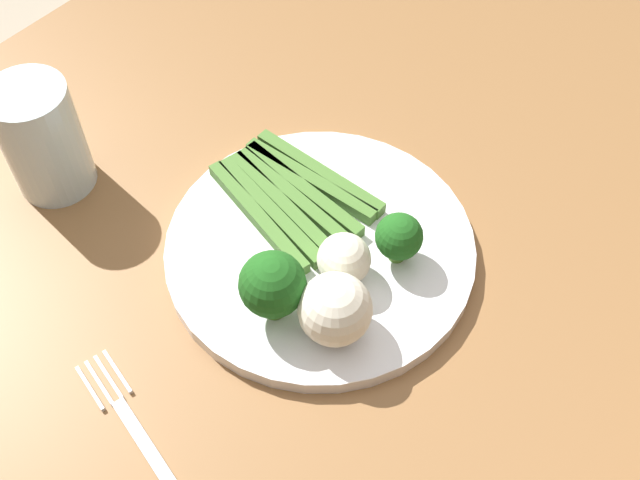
% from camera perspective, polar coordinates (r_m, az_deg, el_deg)
% --- Properties ---
extents(ground_plane, '(6.00, 6.00, 0.02)m').
position_cam_1_polar(ground_plane, '(1.40, 1.04, -17.28)').
color(ground_plane, '#B7A88E').
extents(dining_table, '(1.20, 0.86, 0.76)m').
position_cam_1_polar(dining_table, '(0.82, 1.72, -1.99)').
color(dining_table, olive).
rests_on(dining_table, ground_plane).
extents(plate, '(0.27, 0.27, 0.01)m').
position_cam_1_polar(plate, '(0.68, 0.00, -0.63)').
color(plate, white).
rests_on(plate, dining_table).
extents(asparagus_bundle, '(0.11, 0.15, 0.01)m').
position_cam_1_polar(asparagus_bundle, '(0.70, -2.17, 3.29)').
color(asparagus_bundle, '#47752D').
rests_on(asparagus_bundle, plate).
extents(broccoli_left, '(0.05, 0.05, 0.07)m').
position_cam_1_polar(broccoli_left, '(0.60, -3.52, -3.34)').
color(broccoli_left, '#4C7F2B').
rests_on(broccoli_left, plate).
extents(broccoli_near_center, '(0.04, 0.04, 0.05)m').
position_cam_1_polar(broccoli_near_center, '(0.64, 5.84, 0.22)').
color(broccoli_near_center, '#4C7F2B').
rests_on(broccoli_near_center, plate).
extents(cauliflower_near_fork, '(0.04, 0.04, 0.04)m').
position_cam_1_polar(cauliflower_near_fork, '(0.63, 1.78, -1.44)').
color(cauliflower_near_fork, silver).
rests_on(cauliflower_near_fork, plate).
extents(cauliflower_front, '(0.06, 0.06, 0.06)m').
position_cam_1_polar(cauliflower_front, '(0.60, 1.11, -5.13)').
color(cauliflower_front, white).
rests_on(cauliflower_front, plate).
extents(fork, '(0.06, 0.16, 0.00)m').
position_cam_1_polar(fork, '(0.61, -13.19, -13.85)').
color(fork, silver).
rests_on(fork, dining_table).
extents(water_glass, '(0.07, 0.07, 0.11)m').
position_cam_1_polar(water_glass, '(0.74, -19.81, 7.05)').
color(water_glass, silver).
rests_on(water_glass, dining_table).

